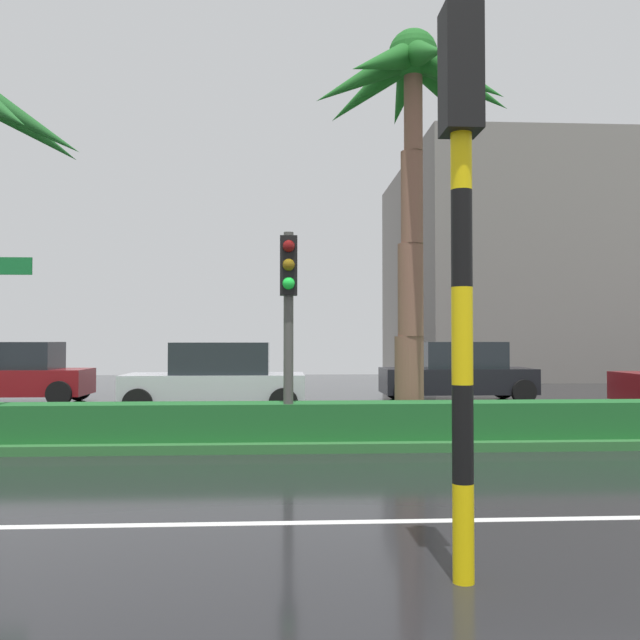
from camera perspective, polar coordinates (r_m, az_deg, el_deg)
The scene contains 8 objects.
ground_plane at distance 14.82m, azimuth -24.20°, elevation -8.63°, with size 90.00×42.00×0.10m, color black.
palm_tree_centre at distance 13.27m, azimuth 7.74°, elevation 16.75°, with size 3.91×4.04×7.36m.
traffic_signal_median_right at distance 11.11m, azimuth -2.64°, elevation 1.94°, with size 0.28×0.43×3.39m.
traffic_signal_foreground at distance 5.37m, azimuth 11.63°, elevation 11.37°, with size 0.28×0.43×4.38m.
car_in_traffic_second at distance 21.03m, azimuth -24.31°, elevation -4.12°, with size 4.30×2.02×1.72m.
car_in_traffic_third at distance 16.76m, azimuth -8.59°, elevation -4.92°, with size 4.30×2.02×1.72m.
car_in_traffic_fourth at distance 20.23m, azimuth 11.44°, elevation -4.33°, with size 4.30×2.02×1.72m.
building_far_right at distance 37.23m, azimuth 18.82°, elevation 3.92°, with size 15.52×14.39×10.65m.
Camera 1 is at (5.23, -4.75, 1.80)m, focal length 38.42 mm.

